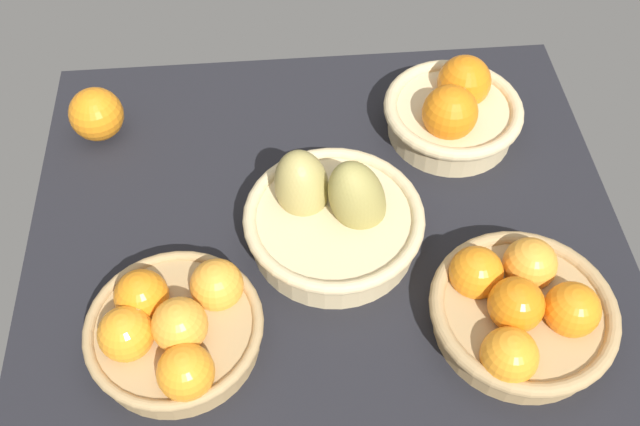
% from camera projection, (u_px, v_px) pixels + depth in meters
% --- Properties ---
extents(market_tray, '(0.84, 0.72, 0.03)m').
position_uv_depth(market_tray, '(325.00, 228.00, 1.05)').
color(market_tray, black).
rests_on(market_tray, ground).
extents(basket_far_right, '(0.22, 0.22, 0.10)m').
position_uv_depth(basket_far_right, '(174.00, 328.00, 0.89)').
color(basket_far_right, tan).
rests_on(basket_far_right, market_tray).
extents(basket_far_left, '(0.24, 0.24, 0.10)m').
position_uv_depth(basket_far_left, '(521.00, 310.00, 0.91)').
color(basket_far_left, tan).
rests_on(basket_far_left, market_tray).
extents(basket_center_pears, '(0.25, 0.25, 0.15)m').
position_uv_depth(basket_center_pears, '(333.00, 216.00, 0.99)').
color(basket_center_pears, '#D3BC8C').
rests_on(basket_center_pears, market_tray).
extents(basket_near_left, '(0.21, 0.21, 0.11)m').
position_uv_depth(basket_near_left, '(453.00, 111.00, 1.12)').
color(basket_near_left, '#D3BC8C').
rests_on(basket_near_left, market_tray).
extents(loose_orange_front_gap, '(0.08, 0.08, 0.08)m').
position_uv_depth(loose_orange_front_gap, '(96.00, 114.00, 1.12)').
color(loose_orange_front_gap, orange).
rests_on(loose_orange_front_gap, market_tray).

